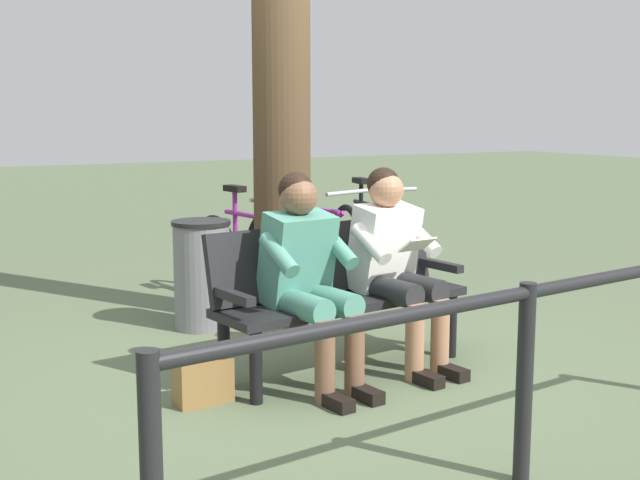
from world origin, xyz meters
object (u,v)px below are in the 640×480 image
object	(u,v)px
person_companion	(308,270)
litter_bin	(202,274)
bench	(336,285)
bicycle_green	(312,250)
person_reading	(395,258)
handbag	(203,381)
bicycle_black	(248,258)
bicycle_red	(369,244)
tree_trunk	(281,39)

from	to	relation	value
person_companion	litter_bin	size ratio (longest dim) A/B	1.55
bench	bicycle_green	bearing A→B (deg)	-121.70
person_reading	person_companion	world-z (taller)	same
handbag	bicycle_green	xyz separation A→B (m)	(-1.81, -2.18, 0.24)
bench	handbag	world-z (taller)	bench
person_reading	bicycle_green	size ratio (longest dim) A/B	0.74
bicycle_black	bench	bearing A→B (deg)	-17.05
handbag	bicycle_black	size ratio (longest dim) A/B	0.18
person_companion	person_reading	bearing A→B (deg)	179.95
bench	bicycle_green	world-z (taller)	bicycle_green
bench	person_reading	size ratio (longest dim) A/B	1.37
handbag	bench	bearing A→B (deg)	-167.52
person_reading	handbag	xyz separation A→B (m)	(1.26, 0.08, -0.54)
bench	bicycle_red	bearing A→B (deg)	-134.00
bicycle_green	bench	bearing A→B (deg)	-41.04
litter_bin	person_companion	bearing A→B (deg)	92.93
person_companion	tree_trunk	xyz separation A→B (m)	(-0.51, -1.37, 1.37)
litter_bin	bicycle_black	size ratio (longest dim) A/B	0.46
person_reading	handbag	bearing A→B (deg)	-3.79
person_companion	bicycle_green	world-z (taller)	person_companion
bicycle_red	bicycle_green	xyz separation A→B (m)	(0.60, 0.04, 0.00)
person_companion	handbag	xyz separation A→B (m)	(0.63, -0.00, -0.54)
person_reading	handbag	distance (m)	1.38
person_companion	handbag	distance (m)	0.83
bench	handbag	size ratio (longest dim) A/B	5.50
bicycle_black	person_companion	bearing A→B (deg)	-24.33
bench	tree_trunk	bearing A→B (deg)	-107.92
person_companion	handbag	world-z (taller)	person_companion
person_companion	bicycle_green	distance (m)	2.50
litter_bin	bicycle_black	world-z (taller)	bicycle_black
litter_bin	person_reading	bearing A→B (deg)	117.08
tree_trunk	litter_bin	bearing A→B (deg)	-10.33
handbag	litter_bin	world-z (taller)	litter_bin
tree_trunk	handbag	bearing A→B (deg)	50.24
tree_trunk	bicycle_black	bearing A→B (deg)	-92.18
person_reading	litter_bin	world-z (taller)	person_reading
bench	bicycle_black	world-z (taller)	bicycle_black
person_companion	bicycle_green	xyz separation A→B (m)	(-1.18, -2.18, -0.30)
handbag	litter_bin	bearing A→B (deg)	-110.51
bench	litter_bin	size ratio (longest dim) A/B	2.13
tree_trunk	litter_bin	xyz separation A→B (m)	(0.59, -0.11, -1.64)
litter_bin	bicycle_green	xyz separation A→B (m)	(-1.26, -0.70, -0.03)
person_reading	tree_trunk	xyz separation A→B (m)	(0.12, -1.28, 1.37)
tree_trunk	bench	bearing A→B (deg)	79.67
person_reading	bicycle_green	xyz separation A→B (m)	(-0.55, -2.09, -0.31)
bicycle_red	person_companion	bearing A→B (deg)	-31.68
litter_bin	bicycle_red	world-z (taller)	bicycle_red
bicycle_green	person_companion	bearing A→B (deg)	-45.41
tree_trunk	bicycle_black	world-z (taller)	tree_trunk
bicycle_green	bicycle_black	bearing A→B (deg)	-96.66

